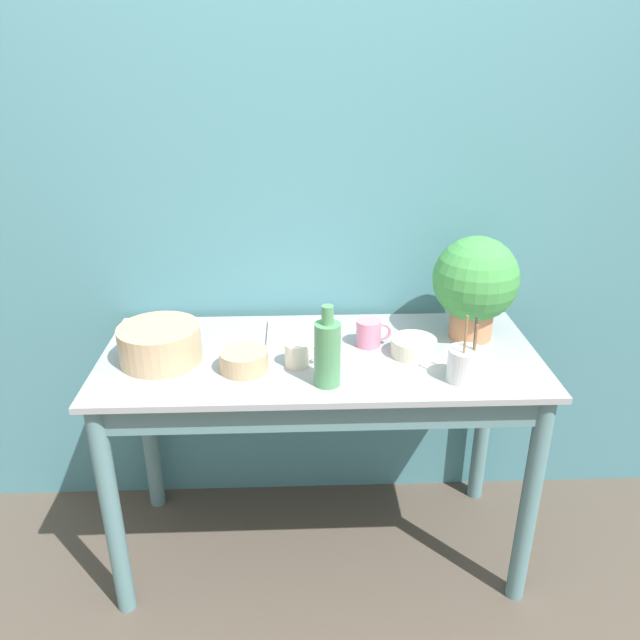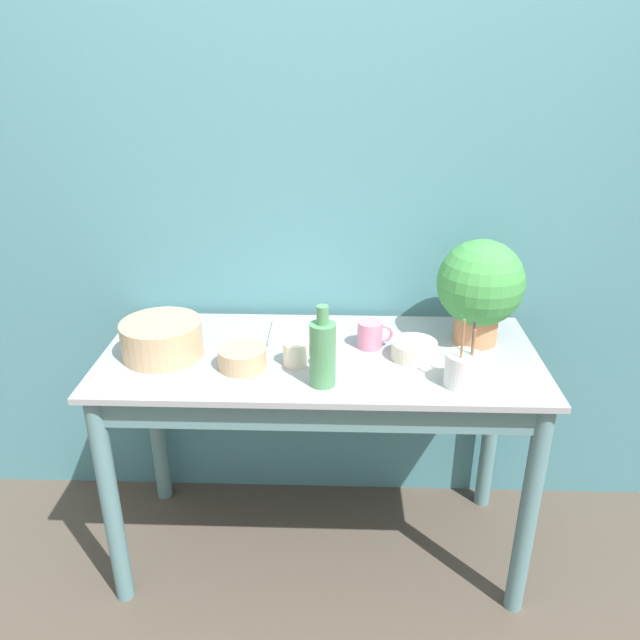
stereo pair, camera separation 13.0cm
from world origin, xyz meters
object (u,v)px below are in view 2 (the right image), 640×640
at_px(potted_plant, 480,286).
at_px(bowl_wash_large, 162,339).
at_px(bottle_tall, 323,352).
at_px(tray_board, 302,332).
at_px(mug_pink, 371,334).
at_px(bowl_small_cream, 414,350).
at_px(mug_cream, 296,353).
at_px(utensil_cup, 463,369).
at_px(bowl_small_tan, 242,358).

distance_m(potted_plant, bowl_wash_large, 1.05).
xyz_separation_m(bottle_tall, tray_board, (-0.08, 0.34, -0.10)).
relative_size(potted_plant, mug_pink, 3.00).
relative_size(bottle_tall, bowl_small_cream, 1.71).
height_order(bottle_tall, mug_pink, bottle_tall).
bearing_deg(bowl_wash_large, mug_pink, 6.97).
bearing_deg(bowl_wash_large, bowl_small_cream, 0.50).
bearing_deg(mug_pink, bottle_tall, -121.07).
bearing_deg(mug_cream, tray_board, 88.59).
xyz_separation_m(bowl_small_cream, tray_board, (-0.37, 0.17, -0.02)).
bearing_deg(mug_cream, potted_plant, 17.02).
height_order(mug_cream, tray_board, mug_cream).
bearing_deg(utensil_cup, bowl_wash_large, 170.08).
relative_size(bowl_wash_large, bottle_tall, 1.03).
height_order(bottle_tall, bowl_small_tan, bottle_tall).
height_order(bottle_tall, bowl_small_cream, bottle_tall).
bearing_deg(bottle_tall, potted_plant, 31.05).
xyz_separation_m(utensil_cup, tray_board, (-0.50, 0.34, -0.04)).
height_order(potted_plant, bowl_small_tan, potted_plant).
height_order(bottle_tall, tray_board, bottle_tall).
distance_m(potted_plant, bottle_tall, 0.60).
bearing_deg(bowl_small_cream, tray_board, 155.97).
relative_size(bottle_tall, utensil_cup, 1.15).
relative_size(bowl_small_cream, utensil_cup, 0.67).
distance_m(bowl_small_tan, tray_board, 0.30).
height_order(bowl_wash_large, tray_board, bowl_wash_large).
bearing_deg(bowl_small_tan, tray_board, 55.01).
bearing_deg(bowl_small_tan, mug_cream, 9.12).
bearing_deg(potted_plant, bottle_tall, -148.95).
relative_size(potted_plant, bottle_tall, 1.41).
xyz_separation_m(bowl_wash_large, bottle_tall, (0.52, -0.17, 0.05)).
distance_m(potted_plant, mug_pink, 0.39).
xyz_separation_m(potted_plant, utensil_cup, (-0.10, -0.30, -0.15)).
bearing_deg(utensil_cup, bottle_tall, -179.02).
relative_size(bowl_wash_large, utensil_cup, 1.18).
distance_m(potted_plant, bowl_small_cream, 0.31).
distance_m(mug_pink, bowl_small_tan, 0.44).
bearing_deg(mug_pink, potted_plant, 8.44).
height_order(utensil_cup, tray_board, utensil_cup).
bearing_deg(tray_board, bowl_small_tan, -124.99).
xyz_separation_m(bottle_tall, utensil_cup, (0.41, 0.01, -0.05)).
relative_size(bowl_small_tan, utensil_cup, 0.69).
relative_size(mug_cream, bowl_small_tan, 0.72).
height_order(bowl_wash_large, bottle_tall, bottle_tall).
bearing_deg(bowl_wash_large, bowl_small_tan, -15.25).
xyz_separation_m(mug_cream, mug_pink, (0.24, 0.13, 0.01)).
distance_m(bowl_small_cream, bowl_small_tan, 0.55).
bearing_deg(utensil_cup, mug_cream, 166.83).
xyz_separation_m(potted_plant, bowl_wash_large, (-1.04, -0.14, -0.14)).
bearing_deg(utensil_cup, mug_pink, 136.60).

